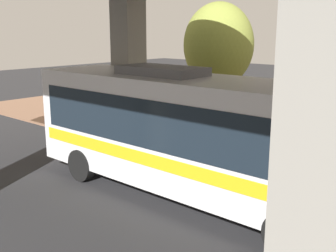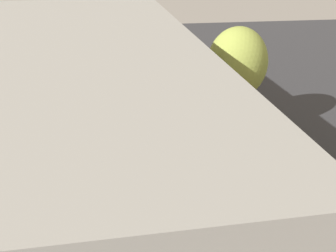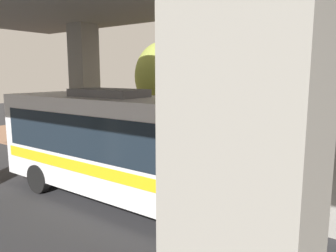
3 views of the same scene
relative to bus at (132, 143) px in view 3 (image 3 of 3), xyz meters
The scene contains 9 objects.
ground_plane 3.04m from the bus, 157.26° to the left, with size 80.00×80.00×0.00m, color #2D2D30.
sidewalk_strip 5.58m from the bus, behind, with size 6.00×40.00×0.02m.
bus is the anchor object (origin of this frame).
fire_hydrant 3.11m from the bus, behind, with size 0.41×0.19×0.90m.
planter_front 3.84m from the bus, 157.48° to the right, with size 1.54×1.54×1.96m.
planter_middle 5.02m from the bus, 143.07° to the left, with size 1.22×1.22×1.60m.
planter_back 4.88m from the bus, 132.64° to the right, with size 1.13×1.13×1.44m.
planter_extra 4.32m from the bus, 169.97° to the left, with size 1.38×1.38×1.87m.
street_tree_near 7.77m from the bus, 150.81° to the right, with size 3.03×3.03×5.75m.
Camera 3 is at (9.56, 5.81, 4.07)m, focal length 35.00 mm.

